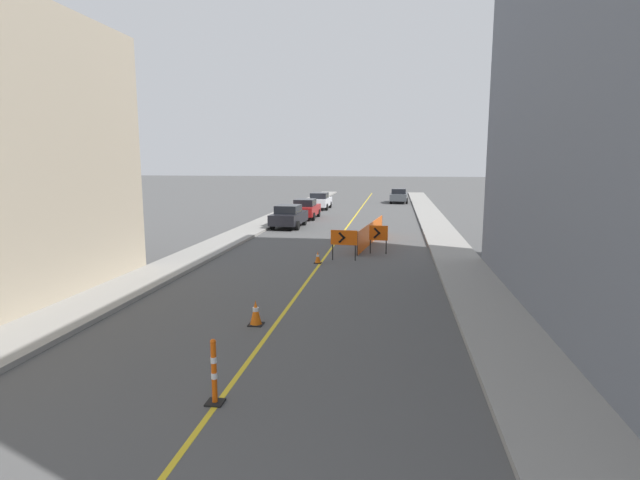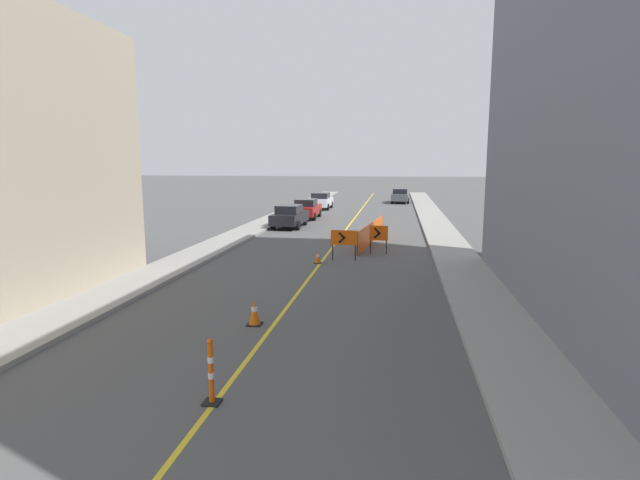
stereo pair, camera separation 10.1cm
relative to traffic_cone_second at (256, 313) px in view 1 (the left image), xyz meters
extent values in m
cube|color=gold|center=(0.55, 23.49, -0.35)|extent=(0.12, 72.40, 0.01)
cube|color=gray|center=(-5.71, 23.49, -0.28)|extent=(2.18, 72.40, 0.15)
cube|color=gray|center=(6.80, 23.49, -0.28)|extent=(2.18, 72.40, 0.15)
cube|color=black|center=(0.00, 0.00, -0.34)|extent=(0.42, 0.42, 0.03)
cone|color=orange|center=(0.00, 0.00, 0.02)|extent=(0.33, 0.33, 0.69)
cylinder|color=white|center=(0.00, 0.00, 0.10)|extent=(0.17, 0.17, 0.11)
cube|color=black|center=(0.42, 8.83, -0.34)|extent=(0.33, 0.33, 0.03)
cone|color=orange|center=(0.42, 8.83, -0.07)|extent=(0.27, 0.27, 0.52)
cylinder|color=white|center=(0.42, 8.83, 0.00)|extent=(0.14, 0.14, 0.08)
cube|color=black|center=(0.50, -4.65, -0.34)|extent=(0.33, 0.33, 0.04)
cylinder|color=#EF560C|center=(0.50, -4.65, 0.27)|extent=(0.10, 0.10, 1.18)
cylinder|color=white|center=(0.50, -4.65, 0.21)|extent=(0.12, 0.12, 0.12)
cylinder|color=white|center=(0.50, -4.65, 0.53)|extent=(0.12, 0.12, 0.12)
sphere|color=#EF560C|center=(0.50, -4.65, 0.89)|extent=(0.11, 0.11, 0.11)
cube|color=#EF560C|center=(1.54, 9.68, 0.73)|extent=(1.26, 0.14, 0.69)
cube|color=black|center=(1.44, 9.64, 0.82)|extent=(0.33, 0.04, 0.33)
cube|color=black|center=(1.44, 9.64, 0.63)|extent=(0.33, 0.04, 0.33)
cylinder|color=black|center=(1.00, 9.68, 0.01)|extent=(0.06, 0.06, 0.74)
cylinder|color=black|center=(2.07, 9.68, 0.01)|extent=(0.06, 0.06, 0.74)
cube|color=#EF560C|center=(3.07, 11.63, 0.70)|extent=(0.93, 0.11, 0.74)
cube|color=black|center=(3.00, 11.59, 0.80)|extent=(0.35, 0.04, 0.35)
cube|color=black|center=(3.00, 11.59, 0.59)|extent=(0.35, 0.04, 0.35)
cylinder|color=black|center=(2.68, 11.63, -0.02)|extent=(0.06, 0.06, 0.68)
cylinder|color=black|center=(3.47, 11.63, -0.02)|extent=(0.06, 0.06, 0.68)
cube|color=#EF560C|center=(2.56, 14.80, 0.24)|extent=(1.02, 7.87, 1.19)
cylinder|color=#262626|center=(2.07, 10.86, 0.24)|extent=(0.05, 0.05, 1.19)
cylinder|color=#262626|center=(3.06, 18.74, 0.24)|extent=(0.05, 0.05, 1.19)
cube|color=black|center=(-3.48, 20.80, 0.32)|extent=(2.01, 4.38, 0.72)
cube|color=black|center=(-3.48, 20.58, 0.96)|extent=(1.62, 2.01, 0.55)
cylinder|color=black|center=(-4.33, 22.13, -0.04)|extent=(0.25, 0.65, 0.64)
cylinder|color=black|center=(-2.62, 22.13, -0.04)|extent=(0.25, 0.65, 0.64)
cylinder|color=black|center=(-4.33, 19.47, -0.04)|extent=(0.25, 0.65, 0.64)
cylinder|color=black|center=(-2.62, 19.47, -0.04)|extent=(0.25, 0.65, 0.64)
cube|color=maroon|center=(-3.29, 26.35, 0.32)|extent=(1.86, 4.32, 0.72)
cube|color=black|center=(-3.29, 26.14, 0.96)|extent=(1.55, 1.95, 0.55)
cylinder|color=black|center=(-4.14, 27.69, -0.04)|extent=(0.23, 0.64, 0.64)
cylinder|color=black|center=(-2.43, 27.69, -0.04)|extent=(0.23, 0.64, 0.64)
cylinder|color=black|center=(-4.14, 25.02, -0.04)|extent=(0.23, 0.64, 0.64)
cylinder|color=black|center=(-2.43, 25.02, -0.04)|extent=(0.23, 0.64, 0.64)
cube|color=silver|center=(-3.36, 34.53, 0.32)|extent=(1.89, 4.34, 0.72)
cube|color=black|center=(-3.36, 34.31, 0.96)|extent=(1.57, 1.97, 0.55)
cylinder|color=black|center=(-4.22, 35.86, -0.04)|extent=(0.23, 0.64, 0.64)
cylinder|color=black|center=(-2.51, 35.86, -0.04)|extent=(0.23, 0.64, 0.64)
cylinder|color=black|center=(-4.22, 33.20, -0.04)|extent=(0.23, 0.64, 0.64)
cylinder|color=black|center=(-2.51, 33.20, -0.04)|extent=(0.23, 0.64, 0.64)
cube|color=#474C51|center=(4.28, 42.92, 0.32)|extent=(1.99, 4.38, 0.72)
cube|color=black|center=(4.28, 42.71, 0.96)|extent=(1.62, 2.00, 0.55)
cylinder|color=black|center=(3.42, 44.26, -0.04)|extent=(0.25, 0.65, 0.64)
cylinder|color=black|center=(5.13, 44.26, -0.04)|extent=(0.25, 0.65, 0.64)
cylinder|color=black|center=(3.42, 41.59, -0.04)|extent=(0.25, 0.65, 0.64)
cylinder|color=black|center=(5.13, 41.59, -0.04)|extent=(0.25, 0.65, 0.64)
camera|label=1|loc=(3.85, -13.26, 4.28)|focal=28.00mm
camera|label=2|loc=(3.95, -13.25, 4.28)|focal=28.00mm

